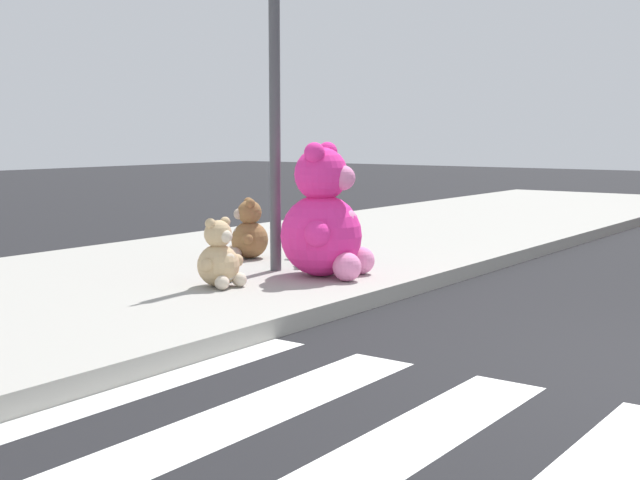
{
  "coord_description": "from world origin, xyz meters",
  "views": [
    {
      "loc": [
        -5.48,
        -0.86,
        1.51
      ],
      "look_at": [
        0.65,
        3.6,
        0.55
      ],
      "focal_mm": 47.6,
      "sensor_mm": 36.0,
      "label": 1
    }
  ],
  "objects_px": {
    "plush_teal": "(319,240)",
    "plush_brown": "(248,234)",
    "plush_lavender": "(313,232)",
    "sign_pole": "(275,98)",
    "plush_pink_large": "(325,223)",
    "plush_tan": "(220,259)"
  },
  "relations": [
    {
      "from": "plush_teal",
      "to": "plush_brown",
      "type": "height_order",
      "value": "plush_brown"
    },
    {
      "from": "plush_teal",
      "to": "plush_lavender",
      "type": "distance_m",
      "value": 0.56
    },
    {
      "from": "plush_brown",
      "to": "sign_pole",
      "type": "bearing_deg",
      "value": -121.22
    },
    {
      "from": "sign_pole",
      "to": "plush_brown",
      "type": "relative_size",
      "value": 4.85
    },
    {
      "from": "plush_teal",
      "to": "plush_brown",
      "type": "relative_size",
      "value": 0.94
    },
    {
      "from": "sign_pole",
      "to": "plush_lavender",
      "type": "relative_size",
      "value": 4.74
    },
    {
      "from": "sign_pole",
      "to": "plush_pink_large",
      "type": "distance_m",
      "value": 1.32
    },
    {
      "from": "plush_brown",
      "to": "plush_lavender",
      "type": "bearing_deg",
      "value": -41.29
    },
    {
      "from": "plush_teal",
      "to": "plush_brown",
      "type": "bearing_deg",
      "value": 98.91
    },
    {
      "from": "sign_pole",
      "to": "plush_teal",
      "type": "distance_m",
      "value": 1.57
    },
    {
      "from": "plush_teal",
      "to": "plush_tan",
      "type": "height_order",
      "value": "same"
    },
    {
      "from": "plush_tan",
      "to": "plush_lavender",
      "type": "relative_size",
      "value": 0.92
    },
    {
      "from": "sign_pole",
      "to": "plush_teal",
      "type": "relative_size",
      "value": 5.18
    },
    {
      "from": "plush_brown",
      "to": "plush_lavender",
      "type": "relative_size",
      "value": 0.98
    },
    {
      "from": "sign_pole",
      "to": "plush_tan",
      "type": "xyz_separation_m",
      "value": [
        -0.99,
        -0.16,
        -1.45
      ]
    },
    {
      "from": "sign_pole",
      "to": "plush_tan",
      "type": "relative_size",
      "value": 5.18
    },
    {
      "from": "sign_pole",
      "to": "plush_tan",
      "type": "bearing_deg",
      "value": -170.62
    },
    {
      "from": "plush_pink_large",
      "to": "plush_lavender",
      "type": "bearing_deg",
      "value": 41.61
    },
    {
      "from": "plush_teal",
      "to": "plush_tan",
      "type": "xyz_separation_m",
      "value": [
        -1.59,
        -0.07,
        0.0
      ]
    },
    {
      "from": "sign_pole",
      "to": "plush_brown",
      "type": "distance_m",
      "value": 1.69
    },
    {
      "from": "plush_tan",
      "to": "plush_lavender",
      "type": "xyz_separation_m",
      "value": [
        2.0,
        0.46,
        0.02
      ]
    },
    {
      "from": "plush_brown",
      "to": "plush_lavender",
      "type": "height_order",
      "value": "plush_lavender"
    }
  ]
}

